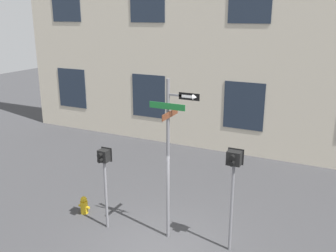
# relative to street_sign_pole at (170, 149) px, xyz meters

# --- Properties ---
(ground_plane) EXTENTS (60.00, 60.00, 0.00)m
(ground_plane) POSITION_rel_street_sign_pole_xyz_m (0.06, -0.71, -2.71)
(ground_plane) COLOR #38383A
(street_sign_pole) EXTENTS (1.39, 0.93, 4.60)m
(street_sign_pole) POSITION_rel_street_sign_pole_xyz_m (0.00, 0.00, 0.00)
(street_sign_pole) COLOR slate
(street_sign_pole) RESTS_ON ground_plane
(pedestrian_signal_left) EXTENTS (0.35, 0.40, 2.52)m
(pedestrian_signal_left) POSITION_rel_street_sign_pole_xyz_m (-1.93, -0.36, -0.77)
(pedestrian_signal_left) COLOR slate
(pedestrian_signal_left) RESTS_ON ground_plane
(pedestrian_signal_right) EXTENTS (0.42, 0.40, 2.90)m
(pedestrian_signal_right) POSITION_rel_street_sign_pole_xyz_m (1.72, 0.16, -0.43)
(pedestrian_signal_right) COLOR slate
(pedestrian_signal_right) RESTS_ON ground_plane
(fire_hydrant) EXTENTS (0.40, 0.24, 0.59)m
(fire_hydrant) POSITION_rel_street_sign_pole_xyz_m (-3.08, 0.01, -2.43)
(fire_hydrant) COLOR gold
(fire_hydrant) RESTS_ON ground_plane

